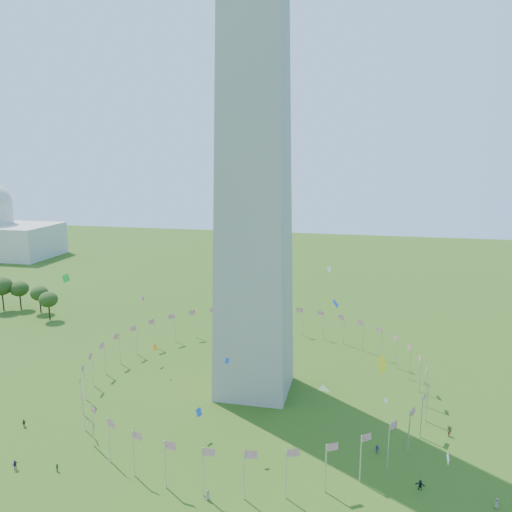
% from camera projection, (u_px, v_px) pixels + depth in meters
% --- Properties ---
extents(washington_monument, '(16.80, 16.80, 169.00)m').
position_uv_depth(washington_monument, '(254.00, 20.00, 105.52)').
color(washington_monument, '#A5A093').
rests_on(washington_monument, ground).
extents(flag_ring, '(80.24, 80.24, 9.00)m').
position_uv_depth(flag_ring, '(255.00, 372.00, 121.50)').
color(flag_ring, silver).
rests_on(flag_ring, ground).
extents(kites_aloft, '(75.00, 70.46, 32.01)m').
position_uv_depth(kites_aloft, '(271.00, 366.00, 89.64)').
color(kites_aloft, white).
rests_on(kites_aloft, ground).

